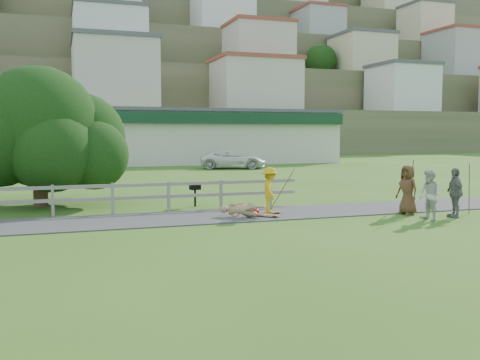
{
  "coord_description": "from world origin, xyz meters",
  "views": [
    {
      "loc": [
        -5.75,
        -15.88,
        2.85
      ],
      "look_at": [
        0.31,
        2.0,
        1.19
      ],
      "focal_mm": 40.0,
      "sensor_mm": 36.0,
      "label": 1
    }
  ],
  "objects_px": {
    "spectator_b": "(455,193)",
    "spectator_c": "(407,190)",
    "skater_rider": "(270,193)",
    "spectator_a": "(429,195)",
    "skater_fallen": "(242,210)",
    "car_white": "(233,160)",
    "tree": "(39,157)",
    "car_silver": "(95,161)",
    "bbq": "(195,195)"
  },
  "relations": [
    {
      "from": "spectator_a",
      "to": "spectator_b",
      "type": "height_order",
      "value": "spectator_b"
    },
    {
      "from": "skater_rider",
      "to": "car_silver",
      "type": "distance_m",
      "value": 26.49
    },
    {
      "from": "skater_fallen",
      "to": "car_white",
      "type": "distance_m",
      "value": 25.37
    },
    {
      "from": "skater_rider",
      "to": "spectator_b",
      "type": "relative_size",
      "value": 0.94
    },
    {
      "from": "car_white",
      "to": "tree",
      "type": "bearing_deg",
      "value": 160.88
    },
    {
      "from": "spectator_a",
      "to": "spectator_c",
      "type": "xyz_separation_m",
      "value": [
        0.14,
        1.36,
        0.04
      ]
    },
    {
      "from": "car_silver",
      "to": "bbq",
      "type": "bearing_deg",
      "value": -178.01
    },
    {
      "from": "car_white",
      "to": "tree",
      "type": "xyz_separation_m",
      "value": [
        -14.03,
        -18.83,
        1.2
      ]
    },
    {
      "from": "spectator_c",
      "to": "tree",
      "type": "xyz_separation_m",
      "value": [
        -12.29,
        6.35,
        1.07
      ]
    },
    {
      "from": "car_white",
      "to": "tree",
      "type": "height_order",
      "value": "tree"
    },
    {
      "from": "spectator_a",
      "to": "car_silver",
      "type": "height_order",
      "value": "spectator_a"
    },
    {
      "from": "bbq",
      "to": "car_white",
      "type": "bearing_deg",
      "value": 65.72
    },
    {
      "from": "skater_fallen",
      "to": "car_silver",
      "type": "height_order",
      "value": "car_silver"
    },
    {
      "from": "tree",
      "to": "spectator_c",
      "type": "bearing_deg",
      "value": -27.33
    },
    {
      "from": "spectator_a",
      "to": "car_silver",
      "type": "xyz_separation_m",
      "value": [
        -8.79,
        28.86,
        -0.19
      ]
    },
    {
      "from": "skater_fallen",
      "to": "spectator_c",
      "type": "relative_size",
      "value": 0.9
    },
    {
      "from": "skater_rider",
      "to": "skater_fallen",
      "type": "relative_size",
      "value": 1.01
    },
    {
      "from": "spectator_a",
      "to": "spectator_b",
      "type": "distance_m",
      "value": 1.28
    },
    {
      "from": "skater_fallen",
      "to": "car_silver",
      "type": "relative_size",
      "value": 0.4
    },
    {
      "from": "skater_rider",
      "to": "spectator_b",
      "type": "distance_m",
      "value": 6.26
    },
    {
      "from": "skater_rider",
      "to": "spectator_b",
      "type": "height_order",
      "value": "spectator_b"
    },
    {
      "from": "car_white",
      "to": "spectator_b",
      "type": "bearing_deg",
      "value": -163.83
    },
    {
      "from": "spectator_b",
      "to": "car_white",
      "type": "height_order",
      "value": "spectator_b"
    },
    {
      "from": "skater_fallen",
      "to": "spectator_b",
      "type": "bearing_deg",
      "value": -68.25
    },
    {
      "from": "spectator_b",
      "to": "spectator_c",
      "type": "distance_m",
      "value": 1.54
    },
    {
      "from": "spectator_b",
      "to": "car_white",
      "type": "distance_m",
      "value": 26.27
    },
    {
      "from": "spectator_b",
      "to": "car_silver",
      "type": "bearing_deg",
      "value": -145.79
    },
    {
      "from": "spectator_b",
      "to": "spectator_c",
      "type": "xyz_separation_m",
      "value": [
        -1.11,
        1.08,
        0.03
      ]
    },
    {
      "from": "skater_fallen",
      "to": "bbq",
      "type": "bearing_deg",
      "value": 51.46
    },
    {
      "from": "skater_rider",
      "to": "tree",
      "type": "relative_size",
      "value": 0.21
    },
    {
      "from": "spectator_c",
      "to": "skater_rider",
      "type": "bearing_deg",
      "value": -119.75
    },
    {
      "from": "spectator_c",
      "to": "spectator_b",
      "type": "bearing_deg",
      "value": 32.36
    },
    {
      "from": "skater_rider",
      "to": "spectator_a",
      "type": "bearing_deg",
      "value": -107.09
    },
    {
      "from": "skater_rider",
      "to": "car_silver",
      "type": "relative_size",
      "value": 0.4
    },
    {
      "from": "spectator_a",
      "to": "spectator_b",
      "type": "xyz_separation_m",
      "value": [
        1.25,
        0.28,
        0.01
      ]
    },
    {
      "from": "spectator_a",
      "to": "spectator_c",
      "type": "bearing_deg",
      "value": 174.78
    },
    {
      "from": "skater_rider",
      "to": "car_white",
      "type": "height_order",
      "value": "skater_rider"
    },
    {
      "from": "skater_fallen",
      "to": "car_white",
      "type": "bearing_deg",
      "value": 20.93
    },
    {
      "from": "spectator_b",
      "to": "spectator_c",
      "type": "height_order",
      "value": "spectator_c"
    },
    {
      "from": "tree",
      "to": "bbq",
      "type": "distance_m",
      "value": 6.22
    },
    {
      "from": "skater_rider",
      "to": "car_silver",
      "type": "xyz_separation_m",
      "value": [
        -4.28,
        26.14,
        -0.14
      ]
    },
    {
      "from": "spectator_a",
      "to": "car_silver",
      "type": "relative_size",
      "value": 0.43
    },
    {
      "from": "spectator_b",
      "to": "tree",
      "type": "distance_m",
      "value": 15.35
    },
    {
      "from": "spectator_c",
      "to": "car_white",
      "type": "height_order",
      "value": "spectator_c"
    },
    {
      "from": "car_silver",
      "to": "tree",
      "type": "distance_m",
      "value": 21.45
    },
    {
      "from": "skater_rider",
      "to": "tree",
      "type": "distance_m",
      "value": 9.19
    },
    {
      "from": "spectator_a",
      "to": "car_white",
      "type": "xyz_separation_m",
      "value": [
        1.89,
        26.54,
        -0.1
      ]
    },
    {
      "from": "skater_rider",
      "to": "spectator_c",
      "type": "bearing_deg",
      "value": -92.3
    },
    {
      "from": "spectator_b",
      "to": "car_white",
      "type": "relative_size",
      "value": 0.32
    },
    {
      "from": "tree",
      "to": "bbq",
      "type": "xyz_separation_m",
      "value": [
        5.69,
        -2.01,
        -1.5
      ]
    }
  ]
}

